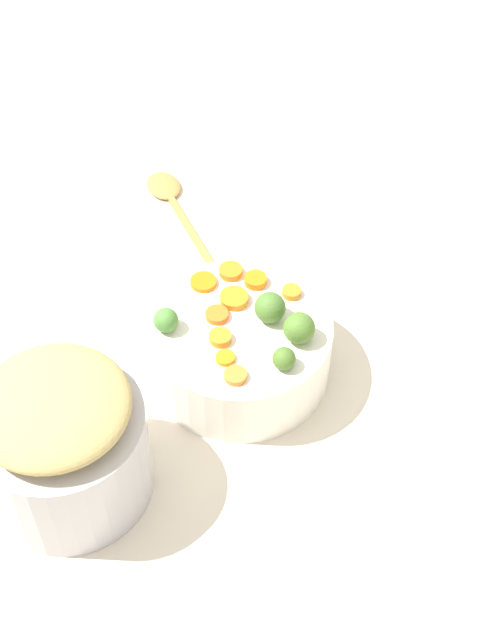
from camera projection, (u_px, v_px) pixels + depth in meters
name	position (u px, v px, depth m)	size (l,w,h in m)	color
tabletop	(246.00, 358.00, 1.27)	(2.40, 2.40, 0.02)	beige
serving_bowl_carrots	(240.00, 348.00, 1.21)	(0.25, 0.25, 0.10)	white
metal_pot	(65.00, 452.00, 1.07)	(0.21, 0.21, 0.14)	#BBB8C1
stuffing_mound	(52.00, 406.00, 1.00)	(0.18, 0.18, 0.05)	tan
carrot_slice_0	(234.00, 299.00, 1.19)	(0.04, 0.04, 0.01)	orange
carrot_slice_1	(225.00, 358.00, 1.13)	(0.02, 0.02, 0.01)	orange
carrot_slice_2	(217.00, 315.00, 1.18)	(0.03, 0.03, 0.01)	orange
carrot_slice_3	(235.00, 376.00, 1.11)	(0.03, 0.03, 0.01)	orange
carrot_slice_4	(220.00, 338.00, 1.15)	(0.03, 0.03, 0.01)	orange
carrot_slice_5	(203.00, 282.00, 1.22)	(0.04, 0.04, 0.01)	orange
carrot_slice_6	(256.00, 280.00, 1.22)	(0.03, 0.03, 0.01)	orange
carrot_slice_7	(231.00, 271.00, 1.23)	(0.03, 0.03, 0.01)	orange
carrot_slice_8	(291.00, 292.00, 1.20)	(0.03, 0.03, 0.01)	orange
brussels_sprout_0	(284.00, 359.00, 1.11)	(0.03, 0.03, 0.03)	#4A7029
brussels_sprout_1	(270.00, 308.00, 1.16)	(0.04, 0.04, 0.04)	#4A742E
brussels_sprout_2	(299.00, 328.00, 1.14)	(0.04, 0.04, 0.04)	#4F782D
brussels_sprout_3	(166.00, 320.00, 1.15)	(0.03, 0.03, 0.03)	#4D893B
wooden_spoon	(171.00, 198.00, 1.47)	(0.26, 0.13, 0.01)	#B68342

